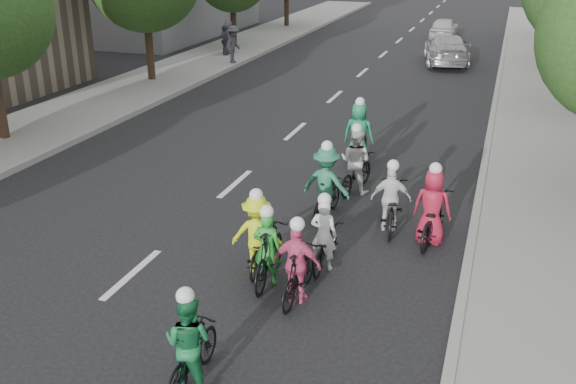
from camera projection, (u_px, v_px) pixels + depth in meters
The scene contains 20 objects.
ground at pixel (132, 274), 12.25m from camera, with size 120.00×120.00×0.00m, color black.
sidewalk_left at pixel (87, 109), 23.38m from camera, with size 4.00×80.00×0.15m, color gray.
curb_left at pixel (134, 113), 22.79m from camera, with size 0.18×80.00×0.18m, color #999993.
sidewalk_right at pixel (557, 154), 18.60m from camera, with size 4.00×80.00×0.15m, color gray.
curb_right at pixel (487, 147), 19.18m from camera, with size 0.18×80.00×0.18m, color #999993.
cyclist_0 at pixel (324, 243), 12.35m from camera, with size 0.54×1.52×1.57m.
cyclist_1 at pixel (191, 348), 9.06m from camera, with size 0.72×1.56×1.62m.
cyclist_2 at pixel (258, 240), 12.21m from camera, with size 1.07×1.61×1.70m.
cyclist_3 at pixel (298, 269), 11.19m from camera, with size 0.88×1.66×1.63m.
cyclist_4 at pixel (432, 214), 13.34m from camera, with size 0.83×1.95×1.78m.
cyclist_5 at pixel (269, 253), 11.79m from camera, with size 0.67×1.88×1.58m.
cyclist_6 at pixel (356, 167), 15.99m from camera, with size 0.92×1.82×1.77m.
cyclist_7 at pixel (326, 188), 14.39m from camera, with size 1.17×1.59×1.85m.
cyclist_8 at pixel (391, 205), 13.93m from camera, with size 0.91×1.94×1.62m.
cyclist_9 at pixel (359, 139), 17.88m from camera, with size 0.87×1.77×1.90m.
follow_car_lead at pixel (446, 49), 31.48m from camera, with size 2.00×4.91×1.43m, color #AFAEB3.
follow_car_trail at pixel (444, 28), 39.03m from camera, with size 1.49×3.69×1.26m, color silver.
spectator_0 at pixel (233, 44), 30.88m from camera, with size 1.14×0.66×1.76m, color #494955.
spectator_1 at pixel (224, 40), 32.91m from camera, with size 0.87×0.36×1.49m, color #464551.
spectator_2 at pixel (229, 37), 33.41m from camera, with size 0.80×0.52×1.64m, color #4E4B58.
Camera 1 is at (6.30, -9.22, 6.07)m, focal length 40.00 mm.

